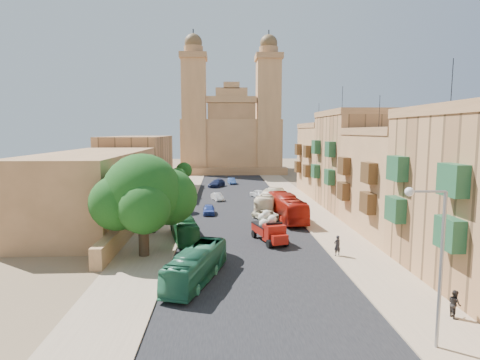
{
  "coord_description": "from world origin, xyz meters",
  "views": [
    {
      "loc": [
        -2.64,
        -30.66,
        10.88
      ],
      "look_at": [
        0.0,
        26.0,
        4.0
      ],
      "focal_mm": 30.0,
      "sensor_mm": 36.0,
      "label": 1
    }
  ],
  "objects": [
    {
      "name": "west_building_mid",
      "position": [
        -18.0,
        44.0,
        5.0
      ],
      "size": [
        10.0,
        22.0,
        10.0
      ],
      "primitive_type": "cube",
      "color": "tan",
      "rests_on": "ground"
    },
    {
      "name": "car_blue_b",
      "position": [
        -0.5,
        52.2,
        0.62
      ],
      "size": [
        1.79,
        3.89,
        1.24
      ],
      "primitive_type": "imported",
      "rotation": [
        0.0,
        0.0,
        0.13
      ],
      "color": "#3356A1",
      "rests_on": "ground"
    },
    {
      "name": "car_dkblue",
      "position": [
        -3.58,
        47.98,
        0.72
      ],
      "size": [
        3.85,
        5.37,
        1.44
      ],
      "primitive_type": "imported",
      "rotation": [
        0.0,
        0.0,
        -0.41
      ],
      "color": "#161F45",
      "rests_on": "ground"
    },
    {
      "name": "kerb_west",
      "position": [
        -7.0,
        30.0,
        0.06
      ],
      "size": [
        0.25,
        140.0,
        0.12
      ],
      "primitive_type": "cube",
      "color": "tan",
      "rests_on": "ground"
    },
    {
      "name": "bus_green_south",
      "position": [
        -4.51,
        -2.44,
        1.22
      ],
      "size": [
        4.49,
        8.97,
        2.44
      ],
      "primitive_type": "imported",
      "rotation": [
        0.0,
        0.0,
        -0.29
      ],
      "color": "#246848",
      "rests_on": "ground"
    },
    {
      "name": "street_tree_b",
      "position": [
        -10.0,
        24.0,
        3.46
      ],
      "size": [
        3.36,
        3.36,
        5.17
      ],
      "color": "#392A1C",
      "rests_on": "ground"
    },
    {
      "name": "car_cream",
      "position": [
        2.73,
        18.03,
        0.62
      ],
      "size": [
        3.68,
        4.89,
        1.24
      ],
      "primitive_type": "imported",
      "rotation": [
        0.0,
        0.0,
        3.56
      ],
      "color": "#FFF4CD",
      "rests_on": "ground"
    },
    {
      "name": "kerb_east",
      "position": [
        7.0,
        30.0,
        0.06
      ],
      "size": [
        0.25,
        140.0,
        0.12
      ],
      "primitive_type": "cube",
      "color": "tan",
      "rests_on": "ground"
    },
    {
      "name": "west_building_low",
      "position": [
        -18.0,
        18.0,
        4.2
      ],
      "size": [
        10.0,
        28.0,
        8.4
      ],
      "primitive_type": "cube",
      "color": "#9A6C43",
      "rests_on": "ground"
    },
    {
      "name": "west_wall",
      "position": [
        -12.5,
        20.0,
        0.9
      ],
      "size": [
        1.0,
        40.0,
        1.8
      ],
      "primitive_type": "cube",
      "color": "#AE7C4E",
      "rests_on": "ground"
    },
    {
      "name": "townhouse_c",
      "position": [
        15.95,
        25.0,
        6.91
      ],
      "size": [
        9.0,
        14.0,
        17.4
      ],
      "color": "tan",
      "rests_on": "ground"
    },
    {
      "name": "street_tree_c",
      "position": [
        -10.0,
        36.0,
        3.27
      ],
      "size": [
        3.18,
        3.18,
        4.89
      ],
      "color": "#392A1C",
      "rests_on": "ground"
    },
    {
      "name": "townhouse_b",
      "position": [
        15.95,
        11.0,
        5.66
      ],
      "size": [
        9.0,
        14.0,
        14.9
      ],
      "color": "#AE7C4E",
      "rests_on": "ground"
    },
    {
      "name": "bus_green_north",
      "position": [
        -6.5,
        9.26,
        1.2
      ],
      "size": [
        3.77,
        8.85,
        2.4
      ],
      "primitive_type": "imported",
      "rotation": [
        0.0,
        0.0,
        0.21
      ],
      "color": "#18572A",
      "rests_on": "ground"
    },
    {
      "name": "church",
      "position": [
        -0.0,
        78.61,
        9.52
      ],
      "size": [
        28.0,
        22.5,
        36.3
      ],
      "color": "#AE7C4E",
      "rests_on": "ground"
    },
    {
      "name": "pedestrian_c",
      "position": [
        7.5,
        17.33,
        0.92
      ],
      "size": [
        0.68,
        1.15,
        1.84
      ],
      "primitive_type": "imported",
      "rotation": [
        0.0,
        0.0,
        4.94
      ],
      "color": "#2C2C2E",
      "rests_on": "ground"
    },
    {
      "name": "sidewalk_west",
      "position": [
        -9.5,
        30.0,
        0.01
      ],
      "size": [
        5.0,
        140.0,
        0.01
      ],
      "primitive_type": "cube",
      "color": "tan",
      "rests_on": "ground"
    },
    {
      "name": "ficus_tree",
      "position": [
        -9.42,
        4.01,
        5.33
      ],
      "size": [
        9.02,
        8.3,
        9.02
      ],
      "color": "#392A1C",
      "rests_on": "ground"
    },
    {
      "name": "street_tree_a",
      "position": [
        -10.0,
        12.0,
        3.21
      ],
      "size": [
        3.13,
        3.13,
        4.81
      ],
      "color": "#392A1C",
      "rests_on": "ground"
    },
    {
      "name": "sidewalk_east",
      "position": [
        9.5,
        30.0,
        0.01
      ],
      "size": [
        5.0,
        140.0,
        0.01
      ],
      "primitive_type": "cube",
      "color": "tan",
      "rests_on": "ground"
    },
    {
      "name": "bus_cream_east",
      "position": [
        4.0,
        22.97,
        1.43
      ],
      "size": [
        5.3,
        10.49,
        2.85
      ],
      "primitive_type": "imported",
      "rotation": [
        0.0,
        0.0,
        2.84
      ],
      "color": "#FFEBC5",
      "rests_on": "ground"
    },
    {
      "name": "ground",
      "position": [
        0.0,
        0.0,
        0.0
      ],
      "size": [
        260.0,
        260.0,
        0.0
      ],
      "primitive_type": "plane",
      "color": "brown"
    },
    {
      "name": "olive_pickup",
      "position": [
        4.0,
        23.71,
        0.8
      ],
      "size": [
        1.85,
        3.97,
        1.63
      ],
      "color": "#37511E",
      "rests_on": "ground"
    },
    {
      "name": "car_white_b",
      "position": [
        3.41,
        35.0,
        0.66
      ],
      "size": [
        2.89,
        4.16,
        1.31
      ],
      "primitive_type": "imported",
      "rotation": [
        0.0,
        0.0,
        3.53
      ],
      "color": "white",
      "rests_on": "ground"
    },
    {
      "name": "red_truck",
      "position": [
        2.07,
        7.87,
        1.35
      ],
      "size": [
        3.34,
        5.54,
        3.06
      ],
      "color": "maroon",
      "rests_on": "ground"
    },
    {
      "name": "road_surface",
      "position": [
        0.0,
        30.0,
        0.01
      ],
      "size": [
        14.0,
        140.0,
        0.01
      ],
      "primitive_type": "cube",
      "color": "black",
      "rests_on": "ground"
    },
    {
      "name": "pedestrian_a",
      "position": [
        7.5,
        3.15,
        0.91
      ],
      "size": [
        0.78,
        0.66,
        1.83
      ],
      "primitive_type": "imported",
      "rotation": [
        0.0,
        0.0,
        3.53
      ],
      "color": "black",
      "rests_on": "ground"
    },
    {
      "name": "pedestrian_b",
      "position": [
        11.0,
        -8.82,
        0.83
      ],
      "size": [
        0.65,
        0.82,
        1.66
      ],
      "primitive_type": "imported",
      "rotation": [
        0.0,
        0.0,
        1.54
      ],
      "color": "black",
      "rests_on": "ground"
    },
    {
      "name": "car_white_a",
      "position": [
        -3.31,
        32.25,
        0.58
      ],
      "size": [
        2.24,
        3.7,
        1.15
      ],
      "primitive_type": "imported",
      "rotation": [
        0.0,
        0.0,
        0.31
      ],
      "color": "silver",
      "rests_on": "ground"
    },
    {
      "name": "streetlamp",
      "position": [
        7.72,
        -12.0,
        5.2
      ],
      "size": [
        2.11,
        0.44,
        8.22
      ],
      "color": "gray",
      "rests_on": "ground"
    },
    {
      "name": "bus_red_east",
      "position": [
        5.39,
        17.79,
        1.53
      ],
      "size": [
        3.6,
        11.18,
        3.06
      ],
      "primitive_type": "imported",
      "rotation": [
        0.0,
        0.0,
        3.24
      ],
      "color": "#A8180C",
      "rests_on": "ground"
    },
    {
      "name": "street_tree_d",
      "position": [
        -10.0,
        48.0,
        3.27
      ],
      "size": [
        3.18,
        3.18,
        4.89
      ],
      "color": "#392A1C",
      "rests_on": "ground"
    },
    {
      "name": "townhouse_d",
      "position": [
        15.95,
        39.0,
        6.16
      ],
      "size": [
        9.0,
        14.0,
        15.9
      ],
      "color": "#AE7C4E",
      "rests_on": "ground"
    },
    {
      "name": "car_blue_a",
      "position": [
        -4.34,
        21.55,
        0.64
      ],
      "size": [
        1.63,
        3.8,
        1.28
      ],
      "primitive_type": "imported",
      "rotation": [
        0.0,
        0.0,
        0.03
      ],
      "color": "#314BA5",
      "rests_on": "ground"
    },
    {
      "name": "townhouse_a",
      "position": [
        15.95,
        -3.0,
        6.41
      ],
      "size": [
        9.0,
        14.0,
        16.4
      ],
      "color": "tan",
      "rests_on": "ground"
    }
  ]
}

